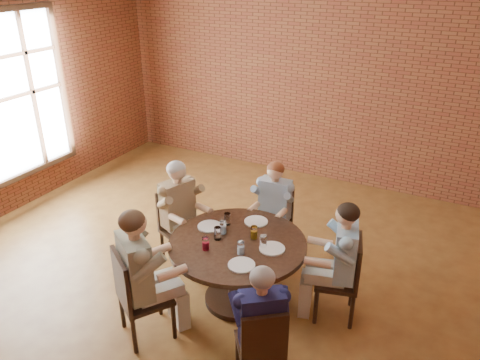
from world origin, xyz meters
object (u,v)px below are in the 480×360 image
at_px(diner_d, 143,275).
at_px(dining_table, 238,260).
at_px(chair_e, 262,346).
at_px(chair_b, 275,219).
at_px(diner_b, 273,211).
at_px(chair_a, 345,276).
at_px(chair_d, 135,293).
at_px(chair_c, 178,223).
at_px(smartphone, 243,264).
at_px(diner_c, 181,214).
at_px(diner_a, 338,262).
at_px(diner_e, 260,328).

bearing_deg(diner_d, dining_table, -90.00).
bearing_deg(chair_e, chair_b, -106.78).
height_order(diner_b, diner_d, diner_d).
xyz_separation_m(chair_a, diner_d, (-1.63, -1.12, 0.19)).
relative_size(chair_b, diner_b, 0.71).
relative_size(dining_table, chair_e, 1.61).
bearing_deg(chair_d, chair_e, -147.38).
xyz_separation_m(dining_table, chair_e, (0.72, -0.94, -0.04)).
distance_m(chair_b, chair_d, 2.03).
distance_m(chair_c, chair_d, 1.35).
xyz_separation_m(dining_table, diner_d, (-0.56, -0.84, 0.17)).
height_order(chair_b, chair_c, chair_c).
distance_m(dining_table, diner_d, 1.02).
relative_size(chair_b, chair_c, 0.96).
bearing_deg(diner_d, chair_b, -72.46).
height_order(chair_e, smartphone, chair_e).
xyz_separation_m(chair_b, diner_c, (-0.91, -0.69, 0.17)).
relative_size(diner_a, chair_e, 1.48).
relative_size(dining_table, chair_b, 1.60).
distance_m(diner_a, chair_d, 1.99).
bearing_deg(chair_d, diner_a, -109.95).
xyz_separation_m(chair_d, diner_e, (1.28, 0.03, 0.10)).
height_order(dining_table, chair_e, chair_e).
bearing_deg(diner_d, chair_c, -36.06).
bearing_deg(smartphone, diner_a, 30.45).
xyz_separation_m(dining_table, diner_b, (-0.02, 0.95, 0.10)).
relative_size(chair_a, chair_c, 1.00).
relative_size(chair_c, diner_c, 0.71).
bearing_deg(diner_d, chair_e, -150.90).
xyz_separation_m(diner_d, diner_e, (1.23, -0.04, -0.08)).
height_order(chair_c, smartphone, chair_c).
bearing_deg(diner_b, diner_d, -107.87).
relative_size(diner_a, diner_c, 1.00).
bearing_deg(smartphone, dining_table, 117.73).
relative_size(dining_table, diner_a, 1.09).
xyz_separation_m(chair_b, diner_b, (0.00, -0.07, 0.14)).
bearing_deg(chair_a, diner_b, -136.49).
bearing_deg(dining_table, chair_e, -52.74).
relative_size(chair_a, smartphone, 7.14).
xyz_separation_m(chair_b, diner_d, (-0.54, -1.87, 0.21)).
distance_m(chair_b, diner_e, 2.04).
bearing_deg(chair_e, diner_b, -106.08).
height_order(chair_c, chair_d, chair_d).
distance_m(chair_a, chair_b, 1.32).
xyz_separation_m(diner_b, smartphone, (0.24, -1.28, 0.13)).
height_order(dining_table, chair_d, chair_d).
height_order(diner_b, smartphone, diner_b).
relative_size(dining_table, smartphone, 11.01).
xyz_separation_m(chair_e, diner_e, (-0.04, 0.06, 0.13)).
height_order(diner_a, chair_e, diner_a).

